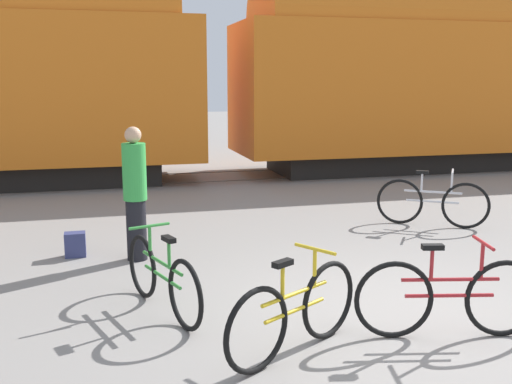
{
  "coord_description": "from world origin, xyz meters",
  "views": [
    {
      "loc": [
        -2.87,
        -5.39,
        2.42
      ],
      "look_at": [
        -1.11,
        1.37,
        1.1
      ],
      "focal_mm": 42.0,
      "sensor_mm": 36.0,
      "label": 1
    }
  ],
  "objects": [
    {
      "name": "rail_near",
      "position": [
        0.0,
        8.59,
        0.01
      ],
      "size": [
        38.46,
        0.07,
        0.01
      ],
      "primitive_type": "cube",
      "color": "#4C4238",
      "rests_on": "ground_plane"
    },
    {
      "name": "bicycle_silver",
      "position": [
        2.42,
        3.3,
        0.4
      ],
      "size": [
        1.54,
        1.06,
        0.96
      ],
      "color": "black",
      "rests_on": "ground_plane"
    },
    {
      "name": "bicycle_green",
      "position": [
        -2.31,
        0.64,
        0.38
      ],
      "size": [
        0.62,
        1.72,
        0.89
      ],
      "color": "black",
      "rests_on": "ground_plane"
    },
    {
      "name": "freight_train",
      "position": [
        0.0,
        9.31,
        2.73
      ],
      "size": [
        26.46,
        2.91,
        5.2
      ],
      "color": "black",
      "rests_on": "ground_plane"
    },
    {
      "name": "bicycle_maroon",
      "position": [
        0.24,
        -0.66,
        0.4
      ],
      "size": [
        1.77,
        0.51,
        0.94
      ],
      "color": "black",
      "rests_on": "ground_plane"
    },
    {
      "name": "backpack",
      "position": [
        -3.28,
        2.98,
        0.17
      ],
      "size": [
        0.28,
        0.2,
        0.34
      ],
      "color": "navy",
      "rests_on": "ground_plane"
    },
    {
      "name": "person_in_green",
      "position": [
        -2.46,
        2.62,
        0.92
      ],
      "size": [
        0.32,
        0.32,
        1.81
      ],
      "rotation": [
        0.0,
        0.0,
        4.39
      ],
      "color": "black",
      "rests_on": "ground_plane"
    },
    {
      "name": "bicycle_yellow",
      "position": [
        -1.28,
        -0.64,
        0.39
      ],
      "size": [
        1.49,
        0.93,
        0.93
      ],
      "color": "black",
      "rests_on": "ground_plane"
    },
    {
      "name": "rail_far",
      "position": [
        0.0,
        10.03,
        0.01
      ],
      "size": [
        38.46,
        0.07,
        0.01
      ],
      "primitive_type": "cube",
      "color": "#4C4238",
      "rests_on": "ground_plane"
    },
    {
      "name": "ground_plane",
      "position": [
        0.0,
        0.0,
        0.0
      ],
      "size": [
        80.0,
        80.0,
        0.0
      ],
      "primitive_type": "plane",
      "color": "gray"
    }
  ]
}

